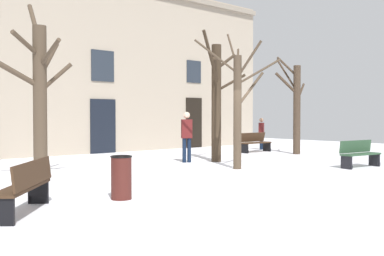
% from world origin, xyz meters
% --- Properties ---
extents(ground_plane, '(33.14, 33.14, 0.00)m').
position_xyz_m(ground_plane, '(0.00, 0.00, 0.00)').
color(ground_plane, white).
extents(building_facade, '(20.71, 0.60, 8.04)m').
position_xyz_m(building_facade, '(0.00, 8.08, 4.07)').
color(building_facade, tan).
rests_on(building_facade, ground).
extents(tree_near_facade, '(2.33, 1.19, 4.71)m').
position_xyz_m(tree_near_facade, '(1.37, 1.77, 2.32)').
color(tree_near_facade, '#382B1E').
rests_on(tree_near_facade, ground).
extents(tree_center, '(2.24, 2.29, 4.97)m').
position_xyz_m(tree_center, '(-5.23, 1.97, 2.31)').
color(tree_center, '#4C3D2D').
rests_on(tree_center, ground).
extents(tree_right_of_center, '(2.46, 1.68, 4.44)m').
position_xyz_m(tree_right_of_center, '(0.33, -0.29, 2.06)').
color(tree_right_of_center, '#4C3D2D').
rests_on(tree_right_of_center, ground).
extents(tree_foreground, '(1.51, 1.32, 4.36)m').
position_xyz_m(tree_foreground, '(6.33, 1.85, 2.12)').
color(tree_foreground, '#423326').
rests_on(tree_foreground, ground).
extents(litter_bin, '(0.44, 0.44, 0.88)m').
position_xyz_m(litter_bin, '(-5.31, -2.34, 0.45)').
color(litter_bin, '#4C1E19').
rests_on(litter_bin, ground).
extents(bench_back_to_back_left, '(1.80, 0.56, 0.91)m').
position_xyz_m(bench_back_to_back_left, '(5.75, 3.72, 0.46)').
color(bench_back_to_back_left, '#3D2819').
rests_on(bench_back_to_back_left, ground).
extents(bench_near_center_tree, '(1.55, 1.74, 0.92)m').
position_xyz_m(bench_near_center_tree, '(-7.28, -2.40, 0.48)').
color(bench_near_center_tree, '#3D2819').
rests_on(bench_near_center_tree, ground).
extents(bench_near_lamp, '(1.68, 0.64, 0.89)m').
position_xyz_m(bench_near_lamp, '(3.63, -2.62, 0.45)').
color(bench_near_lamp, '#2D4C33').
rests_on(bench_near_lamp, ground).
extents(person_by_shop_door, '(0.44, 0.38, 1.58)m').
position_xyz_m(person_by_shop_door, '(7.29, 4.63, 0.87)').
color(person_by_shop_door, black).
rests_on(person_by_shop_door, ground).
extents(person_near_bench, '(0.44, 0.38, 1.83)m').
position_xyz_m(person_near_bench, '(0.37, 2.29, 1.03)').
color(person_near_bench, black).
rests_on(person_near_bench, ground).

